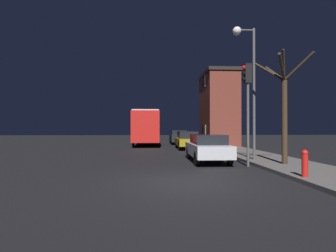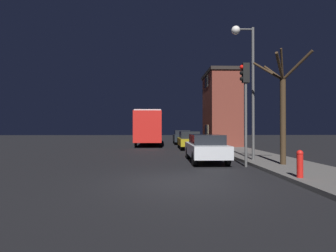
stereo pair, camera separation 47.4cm
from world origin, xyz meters
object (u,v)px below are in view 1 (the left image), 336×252
(bus, at_px, (147,125))
(car_mid_lane, at_px, (187,140))
(car_far_lane, at_px, (178,137))
(car_near_lane, at_px, (207,147))
(fire_hydrant, at_px, (305,163))
(bare_tree, at_px, (284,107))
(traffic_light, at_px, (247,93))
(streetlamp, at_px, (247,68))

(bus, height_order, car_mid_lane, bus)
(car_mid_lane, xyz_separation_m, car_far_lane, (-0.04, 7.15, 0.02))
(car_near_lane, bearing_deg, bus, 103.76)
(fire_hydrant, bearing_deg, car_far_lane, 96.05)
(bare_tree, xyz_separation_m, bus, (-6.65, 16.57, -0.64))
(bus, distance_m, car_near_lane, 15.00)
(car_near_lane, relative_size, fire_hydrant, 4.90)
(bare_tree, relative_size, car_far_lane, 1.13)
(bare_tree, relative_size, car_mid_lane, 1.11)
(car_far_lane, relative_size, fire_hydrant, 4.91)
(car_mid_lane, bearing_deg, traffic_light, -81.86)
(car_near_lane, height_order, car_mid_lane, car_mid_lane)
(streetlamp, height_order, traffic_light, streetlamp)
(traffic_light, relative_size, car_near_lane, 1.07)
(car_mid_lane, bearing_deg, fire_hydrant, -81.04)
(traffic_light, bearing_deg, car_mid_lane, 98.14)
(bus, distance_m, car_mid_lane, 7.00)
(streetlamp, height_order, fire_hydrant, streetlamp)
(fire_hydrant, bearing_deg, car_mid_lane, 98.96)
(bare_tree, distance_m, bus, 17.86)
(bus, xyz_separation_m, car_near_lane, (3.55, -14.51, -1.30))
(streetlamp, xyz_separation_m, bare_tree, (1.03, -1.83, -2.23))
(bare_tree, distance_m, car_mid_lane, 11.29)
(car_near_lane, height_order, car_far_lane, car_far_lane)
(bus, distance_m, fire_hydrant, 20.54)
(bare_tree, height_order, fire_hydrant, bare_tree)
(bare_tree, xyz_separation_m, car_near_lane, (-3.10, 2.06, -1.94))
(traffic_light, relative_size, car_mid_lane, 1.06)
(bare_tree, xyz_separation_m, car_mid_lane, (-3.06, 10.69, -1.92))
(streetlamp, bearing_deg, bus, 110.86)
(traffic_light, distance_m, bus, 17.06)
(streetlamp, bearing_deg, fire_hydrant, -88.26)
(streetlamp, distance_m, traffic_light, 2.22)
(traffic_light, bearing_deg, car_near_lane, 131.53)
(streetlamp, xyz_separation_m, fire_hydrant, (0.15, -4.93, -4.32))
(traffic_light, xyz_separation_m, fire_hydrant, (0.69, -3.44, -2.77))
(traffic_light, relative_size, bus, 0.47)
(car_far_lane, bearing_deg, fire_hydrant, -83.95)
(bus, relative_size, fire_hydrant, 11.16)
(car_far_lane, bearing_deg, streetlamp, -82.64)
(bare_tree, height_order, bus, bare_tree)
(car_mid_lane, distance_m, fire_hydrant, 13.96)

